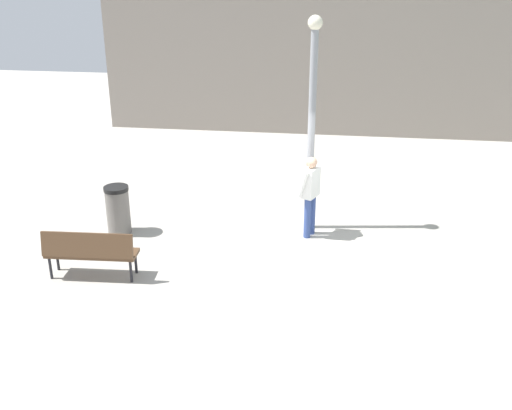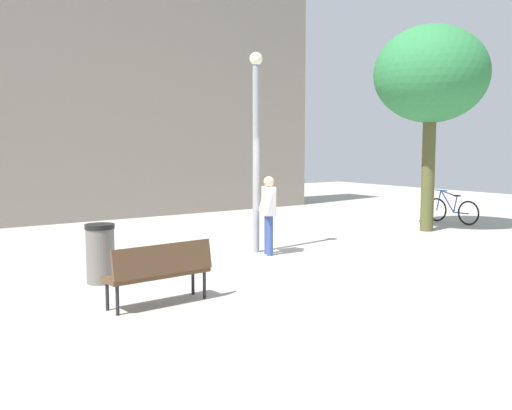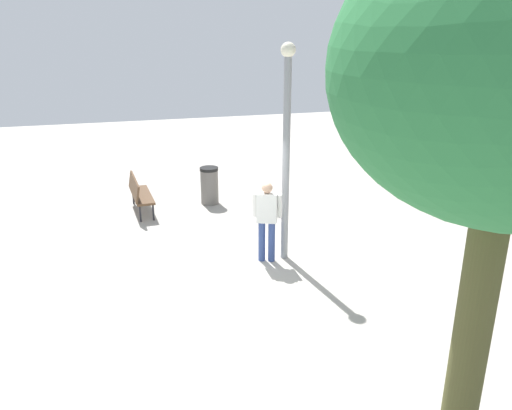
# 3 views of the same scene
# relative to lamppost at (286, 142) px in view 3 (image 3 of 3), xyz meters

# --- Properties ---
(ground_plane) EXTENTS (36.00, 36.00, 0.00)m
(ground_plane) POSITION_rel_lamppost_xyz_m (0.25, -1.43, -2.44)
(ground_plane) COLOR #A8A399
(lamppost) EXTENTS (0.28, 0.28, 4.28)m
(lamppost) POSITION_rel_lamppost_xyz_m (0.00, 0.00, 0.00)
(lamppost) COLOR gray
(lamppost) RESTS_ON ground_plane
(person_by_lamppost) EXTENTS (0.45, 0.63, 1.67)m
(person_by_lamppost) POSITION_rel_lamppost_xyz_m (0.04, -0.40, -1.48)
(person_by_lamppost) COLOR #334784
(person_by_lamppost) RESTS_ON ground_plane
(park_bench) EXTENTS (1.62, 0.56, 0.92)m
(park_bench) POSITION_rel_lamppost_xyz_m (-3.65, -2.67, -1.90)
(park_bench) COLOR #513823
(park_bench) RESTS_ON ground_plane
(trash_bin) EXTENTS (0.50, 0.50, 1.01)m
(trash_bin) POSITION_rel_lamppost_xyz_m (-3.82, -0.79, -1.93)
(trash_bin) COLOR #66605B
(trash_bin) RESTS_ON ground_plane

